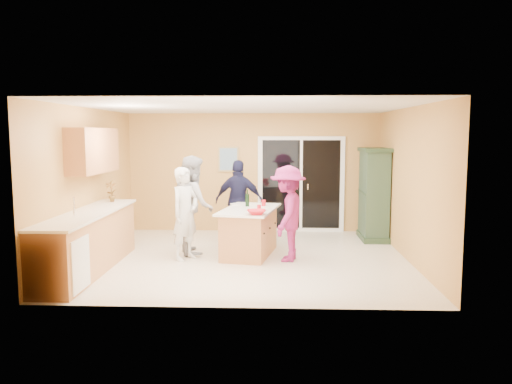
{
  "coord_description": "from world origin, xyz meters",
  "views": [
    {
      "loc": [
        0.48,
        -8.48,
        2.15
      ],
      "look_at": [
        0.15,
        0.1,
        1.15
      ],
      "focal_mm": 35.0,
      "sensor_mm": 36.0,
      "label": 1
    }
  ],
  "objects_px": {
    "kitchen_island": "(249,233)",
    "woman_grey": "(194,204)",
    "woman_white": "(185,214)",
    "woman_magenta": "(288,213)",
    "green_hutch": "(374,195)",
    "woman_navy": "(239,201)"
  },
  "relations": [
    {
      "from": "woman_grey",
      "to": "woman_magenta",
      "type": "height_order",
      "value": "woman_grey"
    },
    {
      "from": "kitchen_island",
      "to": "woman_grey",
      "type": "bearing_deg",
      "value": -177.36
    },
    {
      "from": "woman_white",
      "to": "woman_navy",
      "type": "bearing_deg",
      "value": 3.84
    },
    {
      "from": "kitchen_island",
      "to": "green_hutch",
      "type": "relative_size",
      "value": 0.92
    },
    {
      "from": "kitchen_island",
      "to": "woman_magenta",
      "type": "distance_m",
      "value": 0.87
    },
    {
      "from": "woman_white",
      "to": "woman_magenta",
      "type": "xyz_separation_m",
      "value": [
        1.75,
        0.0,
        0.02
      ]
    },
    {
      "from": "green_hutch",
      "to": "woman_white",
      "type": "height_order",
      "value": "green_hutch"
    },
    {
      "from": "woman_magenta",
      "to": "woman_navy",
      "type": "bearing_deg",
      "value": -135.72
    },
    {
      "from": "kitchen_island",
      "to": "green_hutch",
      "type": "xyz_separation_m",
      "value": [
        2.46,
        1.42,
        0.52
      ]
    },
    {
      "from": "green_hutch",
      "to": "woman_navy",
      "type": "bearing_deg",
      "value": -173.94
    },
    {
      "from": "woman_magenta",
      "to": "woman_grey",
      "type": "bearing_deg",
      "value": -94.67
    },
    {
      "from": "woman_grey",
      "to": "woman_navy",
      "type": "relative_size",
      "value": 1.08
    },
    {
      "from": "kitchen_island",
      "to": "woman_navy",
      "type": "height_order",
      "value": "woman_navy"
    },
    {
      "from": "woman_white",
      "to": "woman_grey",
      "type": "distance_m",
      "value": 0.53
    },
    {
      "from": "woman_white",
      "to": "woman_grey",
      "type": "relative_size",
      "value": 0.9
    },
    {
      "from": "green_hutch",
      "to": "woman_grey",
      "type": "xyz_separation_m",
      "value": [
        -3.48,
        -1.27,
        -0.03
      ]
    },
    {
      "from": "kitchen_island",
      "to": "woman_white",
      "type": "relative_size",
      "value": 1.08
    },
    {
      "from": "kitchen_island",
      "to": "woman_white",
      "type": "height_order",
      "value": "woman_white"
    },
    {
      "from": "green_hutch",
      "to": "woman_white",
      "type": "distance_m",
      "value": 3.97
    },
    {
      "from": "woman_white",
      "to": "woman_magenta",
      "type": "distance_m",
      "value": 1.75
    },
    {
      "from": "kitchen_island",
      "to": "green_hutch",
      "type": "distance_m",
      "value": 2.89
    },
    {
      "from": "green_hutch",
      "to": "woman_navy",
      "type": "xyz_separation_m",
      "value": [
        -2.73,
        -0.29,
        -0.09
      ]
    }
  ]
}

